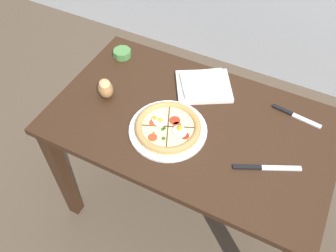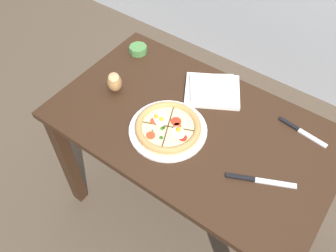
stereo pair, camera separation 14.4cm
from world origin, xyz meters
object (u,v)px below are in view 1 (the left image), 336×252
(napkin_folded, at_px, (204,85))
(ramekin_bowl, at_px, (122,53))
(knife_spare, at_px, (266,168))
(dining_table, at_px, (190,139))
(knife_main, at_px, (296,116))
(bread_piece_near, at_px, (105,88))
(pizza, at_px, (168,128))

(napkin_folded, bearing_deg, ramekin_bowl, 176.74)
(ramekin_bowl, xyz_separation_m, knife_spare, (0.83, -0.32, -0.02))
(napkin_folded, bearing_deg, dining_table, -81.02)
(napkin_folded, height_order, knife_main, napkin_folded)
(napkin_folded, relative_size, bread_piece_near, 2.81)
(bread_piece_near, xyz_separation_m, knife_spare, (0.75, -0.06, -0.04))
(knife_spare, bearing_deg, ramekin_bowl, 133.78)
(dining_table, relative_size, knife_spare, 4.94)
(knife_main, bearing_deg, dining_table, -142.40)
(ramekin_bowl, bearing_deg, dining_table, -25.70)
(ramekin_bowl, bearing_deg, knife_spare, -20.96)
(bread_piece_near, height_order, knife_spare, bread_piece_near)
(bread_piece_near, bearing_deg, pizza, -9.89)
(pizza, height_order, bread_piece_near, bread_piece_near)
(dining_table, bearing_deg, napkin_folded, 98.98)
(ramekin_bowl, height_order, knife_main, ramekin_bowl)
(pizza, distance_m, napkin_folded, 0.30)
(knife_main, bearing_deg, knife_spare, -89.06)
(pizza, relative_size, knife_main, 1.49)
(dining_table, bearing_deg, bread_piece_near, -175.47)
(dining_table, distance_m, pizza, 0.18)
(napkin_folded, bearing_deg, pizza, -96.12)
(bread_piece_near, relative_size, knife_spare, 0.46)
(dining_table, distance_m, napkin_folded, 0.25)
(pizza, bearing_deg, dining_table, 54.74)
(ramekin_bowl, bearing_deg, pizza, -37.75)
(ramekin_bowl, distance_m, knife_spare, 0.89)
(dining_table, relative_size, napkin_folded, 3.83)
(napkin_folded, height_order, knife_spare, napkin_folded)
(knife_main, bearing_deg, pizza, -137.54)
(pizza, height_order, ramekin_bowl, pizza)
(pizza, relative_size, napkin_folded, 1.03)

